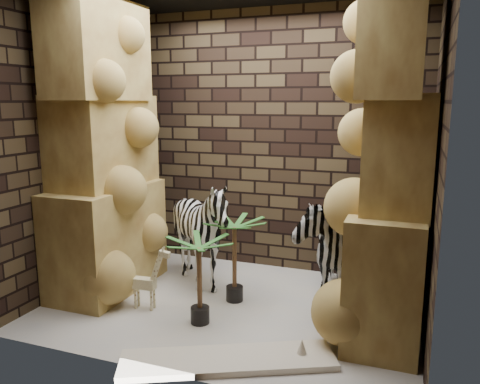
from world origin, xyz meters
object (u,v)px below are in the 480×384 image
at_px(palm_front, 234,260).
at_px(palm_back, 199,281).
at_px(zebra_right, 323,237).
at_px(zebra_left, 201,238).
at_px(giraffe_toy, 144,276).
at_px(surfboard, 228,360).

height_order(palm_front, palm_back, palm_front).
xyz_separation_m(zebra_right, zebra_left, (-1.27, -0.08, -0.12)).
height_order(zebra_left, palm_front, zebra_left).
relative_size(zebra_left, giraffe_toy, 1.84).
height_order(giraffe_toy, surfboard, giraffe_toy).
relative_size(zebra_left, palm_back, 1.49).
height_order(giraffe_toy, palm_back, palm_back).
height_order(giraffe_toy, palm_front, palm_front).
relative_size(zebra_right, surfboard, 0.81).
bearing_deg(zebra_right, palm_back, -150.40).
bearing_deg(surfboard, palm_back, 106.04).
relative_size(giraffe_toy, palm_front, 0.75).
bearing_deg(palm_back, zebra_right, 42.64).
bearing_deg(giraffe_toy, palm_back, -12.92).
height_order(zebra_right, surfboard, zebra_right).
distance_m(zebra_right, palm_back, 1.29).
relative_size(zebra_right, giraffe_toy, 2.05).
distance_m(zebra_right, zebra_left, 1.28).
bearing_deg(giraffe_toy, palm_front, 27.49).
height_order(zebra_right, palm_back, zebra_right).
bearing_deg(zebra_right, zebra_left, 170.65).
height_order(zebra_right, giraffe_toy, zebra_right).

